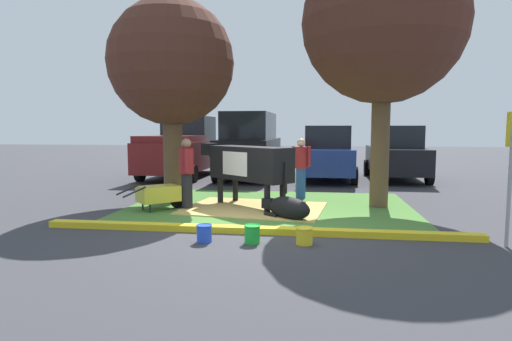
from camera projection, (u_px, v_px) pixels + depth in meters
The scene contains 19 objects.
ground_plane at pixel (257, 226), 8.38m from camera, with size 80.00×80.00×0.00m, color #38383D.
grass_island at pixel (270, 207), 10.43m from camera, with size 6.79×5.02×0.02m, color #477A33.
curb_yellow at pixel (254, 230), 7.81m from camera, with size 7.99×0.24×0.12m, color yellow.
hay_bedding at pixel (254, 208), 10.13m from camera, with size 3.20×2.40×0.04m, color tan.
shade_tree_left at pixel (171, 64), 11.00m from camera, with size 3.24×3.24×5.24m.
shade_tree_right at pixel (383, 23), 9.99m from camera, with size 3.82×3.82×6.32m.
cow_holstein at pixel (247, 163), 10.32m from camera, with size 2.63×2.31×1.52m.
calf_lying at pixel (288, 208), 9.02m from camera, with size 1.21×1.08×0.48m.
person_handler at pixel (301, 166), 11.62m from camera, with size 0.52×0.34×1.65m.
person_visitor_near at pixel (187, 172), 10.01m from camera, with size 0.34×0.51×1.68m.
wheelbarrow at pixel (159, 194), 9.96m from camera, with size 1.36×1.34×0.63m.
parking_sign at pixel (512, 152), 6.75m from camera, with size 0.06×0.44×2.18m.
bucket_blue at pixel (204, 233), 7.19m from camera, with size 0.28×0.28×0.30m.
bucket_green at pixel (252, 234), 7.12m from camera, with size 0.28×0.28×0.31m.
bucket_yellow at pixel (304, 235), 7.05m from camera, with size 0.30×0.30×0.28m.
pickup_truck_black at pixel (183, 149), 17.07m from camera, with size 2.29×5.43×2.42m.
suv_black at pixel (250, 146), 16.35m from camera, with size 2.18×4.63×2.52m.
sedan_blue at pixel (327, 154), 15.93m from camera, with size 2.08×4.43×2.02m.
sedan_red at pixel (396, 154), 16.01m from camera, with size 2.08×4.43×2.02m.
Camera 1 is at (1.14, -8.15, 1.90)m, focal length 29.96 mm.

